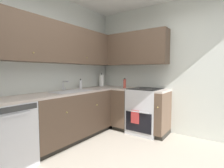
{
  "coord_description": "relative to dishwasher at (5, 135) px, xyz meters",
  "views": [
    {
      "loc": [
        -1.69,
        -0.98,
        1.29
      ],
      "look_at": [
        0.97,
        0.89,
        1.04
      ],
      "focal_mm": 27.34,
      "sensor_mm": 36.0,
      "label": 1
    }
  ],
  "objects": [
    {
      "name": "paper_towel_roll",
      "position": [
        2.24,
        0.16,
        0.62
      ],
      "size": [
        0.11,
        0.11,
        0.34
      ],
      "color": "white",
      "rests_on": "countertop_back"
    },
    {
      "name": "countertop_back",
      "position": [
        1.14,
        0.0,
        0.46
      ],
      "size": [
        2.88,
        0.6,
        0.03
      ],
      "primitive_type": "cube",
      "color": "#B7A89E",
      "rests_on": "lower_cabinets_back"
    },
    {
      "name": "wall_right",
      "position": [
        2.6,
        -1.44,
        0.9
      ],
      "size": [
        0.05,
        3.58,
        2.69
      ],
      "primitive_type": "cube",
      "color": "silver",
      "rests_on": "ground_plane"
    },
    {
      "name": "lower_cabinets_back",
      "position": [
        1.14,
        0.0,
        0.0
      ],
      "size": [
        1.67,
        0.62,
        0.88
      ],
      "color": "brown",
      "rests_on": "ground_plane"
    },
    {
      "name": "upper_cabinets_right",
      "position": [
        2.42,
        -0.53,
        1.34
      ],
      "size": [
        0.32,
        1.67,
        0.7
      ],
      "color": "brown"
    },
    {
      "name": "dishwasher",
      "position": [
        0.0,
        0.0,
        0.0
      ],
      "size": [
        0.6,
        0.63,
        0.88
      ],
      "color": "silver",
      "rests_on": "ground_plane"
    },
    {
      "name": "sink",
      "position": [
        1.12,
        -0.03,
        0.44
      ],
      "size": [
        0.72,
        0.4,
        0.1
      ],
      "color": "#B7B7BC",
      "rests_on": "countertop_back"
    },
    {
      "name": "countertop_right",
      "position": [
        2.28,
        -0.74,
        0.46
      ],
      "size": [
        0.6,
        1.13,
        0.03
      ],
      "color": "#B7A89E",
      "rests_on": "lower_cabinets_right"
    },
    {
      "name": "lower_cabinets_right",
      "position": [
        2.28,
        -0.74,
        0.0
      ],
      "size": [
        0.62,
        1.13,
        0.88
      ],
      "color": "brown",
      "rests_on": "ground_plane"
    },
    {
      "name": "oil_bottle",
      "position": [
        2.28,
        -0.47,
        0.58
      ],
      "size": [
        0.06,
        0.06,
        0.22
      ],
      "color": "#BF4C3F",
      "rests_on": "countertop_right"
    },
    {
      "name": "oven_range",
      "position": [
        2.29,
        -0.97,
        0.02
      ],
      "size": [
        0.68,
        0.62,
        1.07
      ],
      "color": "silver",
      "rests_on": "ground_plane"
    },
    {
      "name": "wall_back",
      "position": [
        0.71,
        0.33,
        0.9
      ],
      "size": [
        3.83,
        0.05,
        2.69
      ],
      "primitive_type": "cube",
      "color": "silver",
      "rests_on": "ground_plane"
    },
    {
      "name": "faucet",
      "position": [
        1.13,
        0.18,
        0.59
      ],
      "size": [
        0.07,
        0.16,
        0.18
      ],
      "color": "silver",
      "rests_on": "countertop_back"
    },
    {
      "name": "soap_bottle",
      "position": [
        1.56,
        0.18,
        0.57
      ],
      "size": [
        0.06,
        0.06,
        0.21
      ],
      "color": "silver",
      "rests_on": "countertop_back"
    },
    {
      "name": "upper_cabinets_back",
      "position": [
        0.98,
        0.14,
        1.34
      ],
      "size": [
        2.56,
        0.34,
        0.7
      ],
      "color": "brown"
    }
  ]
}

